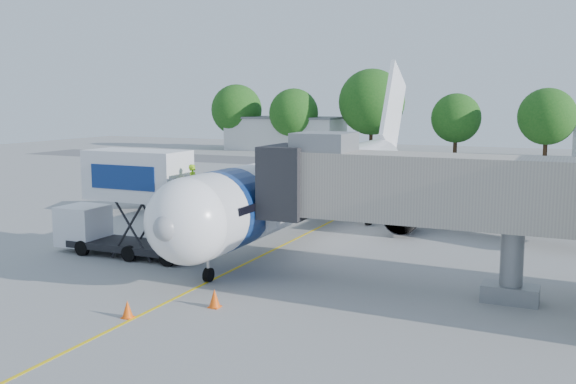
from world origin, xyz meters
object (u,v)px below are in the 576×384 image
at_px(catering_hiloader, 128,203).
at_px(ground_tug, 155,317).
at_px(aircraft, 321,181).
at_px(jet_bridge, 402,188).

relative_size(catering_hiloader, ground_tug, 2.16).
height_order(aircraft, ground_tug, aircraft).
distance_m(catering_hiloader, ground_tug, 12.35).
distance_m(jet_bridge, ground_tug, 11.49).
xyz_separation_m(catering_hiloader, ground_tug, (8.16, -9.05, -2.02)).
bearing_deg(jet_bridge, catering_hiloader, -179.99).
distance_m(jet_bridge, catering_hiloader, 14.34).
height_order(jet_bridge, ground_tug, jet_bridge).
relative_size(jet_bridge, ground_tug, 3.53).
bearing_deg(catering_hiloader, ground_tug, -47.96).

